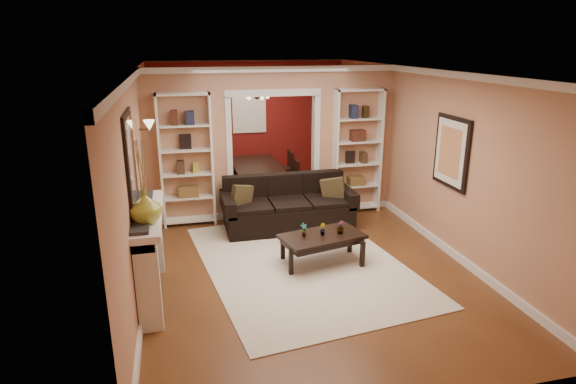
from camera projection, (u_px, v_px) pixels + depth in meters
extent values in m
plane|color=brown|center=(289.00, 238.00, 7.95)|extent=(8.00, 8.00, 0.00)
plane|color=white|center=(289.00, 70.00, 7.14)|extent=(8.00, 8.00, 0.00)
plane|color=tan|center=(249.00, 120.00, 11.26)|extent=(8.00, 0.00, 8.00)
plane|color=tan|center=(405.00, 271.00, 3.83)|extent=(8.00, 0.00, 8.00)
plane|color=tan|center=(140.00, 166.00, 7.05)|extent=(0.00, 8.00, 8.00)
plane|color=tan|center=(419.00, 151.00, 8.04)|extent=(0.00, 8.00, 8.00)
cube|color=tan|center=(273.00, 143.00, 8.66)|extent=(4.50, 0.15, 2.70)
cube|color=maroon|center=(249.00, 121.00, 11.24)|extent=(4.44, 0.04, 2.64)
cube|color=#8CA5CC|center=(249.00, 112.00, 11.13)|extent=(0.78, 0.03, 0.98)
cube|color=silver|center=(302.00, 263.00, 7.03)|extent=(3.17, 4.11, 0.01)
cube|color=black|center=(288.00, 203.00, 8.26)|extent=(2.26, 0.98, 0.88)
cube|color=brown|center=(242.00, 198.00, 8.01)|extent=(0.38, 0.26, 0.37)
cube|color=brown|center=(333.00, 190.00, 8.36)|extent=(0.41, 0.29, 0.40)
cube|color=black|center=(322.00, 249.00, 6.97)|extent=(1.29, 0.88, 0.44)
imported|color=#336626|center=(304.00, 230.00, 6.82)|extent=(0.13, 0.11, 0.20)
imported|color=#336626|center=(322.00, 229.00, 6.88)|extent=(0.09, 0.10, 0.17)
imported|color=#336626|center=(340.00, 227.00, 6.94)|extent=(0.11, 0.11, 0.19)
cube|color=white|center=(187.00, 161.00, 8.22)|extent=(0.90, 0.30, 2.30)
cube|color=white|center=(357.00, 152.00, 8.90)|extent=(0.90, 0.30, 2.30)
cube|color=white|center=(152.00, 255.00, 5.92)|extent=(0.32, 1.70, 1.16)
imported|color=#9CA434|center=(145.00, 207.00, 5.32)|extent=(0.42, 0.42, 0.38)
cube|color=silver|center=(130.00, 160.00, 5.52)|extent=(0.03, 0.95, 1.10)
cube|color=#FFE0A5|center=(145.00, 127.00, 7.44)|extent=(0.18, 0.18, 0.22)
cube|color=black|center=(451.00, 152.00, 7.04)|extent=(0.04, 0.85, 1.05)
imported|color=black|center=(258.00, 179.00, 10.23)|extent=(1.77, 0.99, 0.62)
cube|color=black|center=(234.00, 179.00, 9.80)|extent=(0.41, 0.41, 0.82)
cube|color=black|center=(287.00, 178.00, 10.05)|extent=(0.48, 0.48, 0.77)
cube|color=black|center=(231.00, 170.00, 10.34)|extent=(0.60, 0.60, 0.94)
cube|color=black|center=(281.00, 169.00, 10.60)|extent=(0.46, 0.46, 0.83)
cube|color=#362C18|center=(258.00, 97.00, 9.85)|extent=(0.50, 0.50, 0.30)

